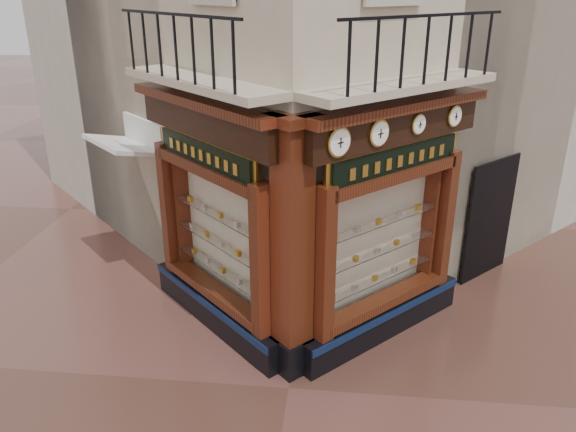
# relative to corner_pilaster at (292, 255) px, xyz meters

# --- Properties ---
(ground) EXTENTS (80.00, 80.00, 0.00)m
(ground) POSITION_rel_corner_pilaster_xyz_m (0.00, -0.50, -1.95)
(ground) COLOR #502F25
(ground) RESTS_ON ground
(shopfront_left) EXTENTS (2.86, 2.86, 3.98)m
(shopfront_left) POSITION_rel_corner_pilaster_xyz_m (-1.41, 1.07, 0.03)
(shopfront_left) COLOR black
(shopfront_left) RESTS_ON ground
(shopfront_right) EXTENTS (2.86, 2.86, 3.98)m
(shopfront_right) POSITION_rel_corner_pilaster_xyz_m (1.41, 1.07, 0.03)
(shopfront_right) COLOR black
(shopfront_right) RESTS_ON ground
(corner_pilaster) EXTENTS (0.85, 0.85, 3.98)m
(corner_pilaster) POSITION_rel_corner_pilaster_xyz_m (0.00, 0.00, 0.00)
(corner_pilaster) COLOR black
(corner_pilaster) RESTS_ON ground
(balcony) EXTENTS (5.94, 2.97, 1.03)m
(balcony) POSITION_rel_corner_pilaster_xyz_m (0.00, 0.99, 2.27)
(balcony) COLOR #BDAB94
(balcony) RESTS_ON ground
(clock_a) EXTENTS (0.32, 0.32, 0.41)m
(clock_a) POSITION_rel_corner_pilaster_xyz_m (0.61, 0.00, 1.67)
(clock_a) COLOR #B1963B
(clock_a) RESTS_ON ground
(clock_b) EXTENTS (0.31, 0.31, 0.39)m
(clock_b) POSITION_rel_corner_pilaster_xyz_m (1.15, 0.54, 1.67)
(clock_b) COLOR #B1963B
(clock_b) RESTS_ON ground
(clock_c) EXTENTS (0.25, 0.25, 0.31)m
(clock_c) POSITION_rel_corner_pilaster_xyz_m (1.75, 1.14, 1.67)
(clock_c) COLOR #B1963B
(clock_c) RESTS_ON ground
(clock_d) EXTENTS (0.27, 0.27, 0.34)m
(clock_d) POSITION_rel_corner_pilaster_xyz_m (2.37, 1.76, 1.67)
(clock_d) COLOR #B1963B
(clock_d) RESTS_ON ground
(awning) EXTENTS (1.82, 1.82, 0.30)m
(awning) POSITION_rel_corner_pilaster_xyz_m (-3.53, 2.82, -1.95)
(awning) COLOR white
(awning) RESTS_ON ground
(signboard_left) EXTENTS (1.97, 1.97, 0.53)m
(signboard_left) POSITION_rel_corner_pilaster_xyz_m (-1.46, 1.01, 1.15)
(signboard_left) COLOR gold
(signboard_left) RESTS_ON ground
(signboard_right) EXTENTS (2.08, 2.08, 0.56)m
(signboard_right) POSITION_rel_corner_pilaster_xyz_m (1.46, 1.01, 1.15)
(signboard_right) COLOR gold
(signboard_right) RESTS_ON ground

